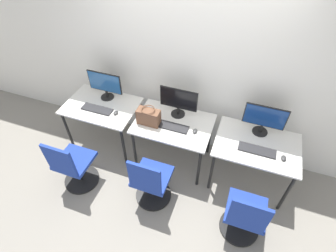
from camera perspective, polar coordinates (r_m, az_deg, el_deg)
name	(u,v)px	position (r m, az deg, el deg)	size (l,w,h in m)	color
ground_plane	(165,177)	(3.85, -0.74, -11.07)	(20.00, 20.00, 0.00)	gray
wall_back	(187,62)	(3.46, 4.07, 13.66)	(12.00, 0.05, 2.80)	silver
desk_left	(102,110)	(3.93, -14.13, 3.47)	(1.03, 0.73, 0.76)	silver
monitor_left	(105,84)	(3.86, -13.57, 8.79)	(0.51, 0.19, 0.42)	black
keyboard_left	(97,109)	(3.81, -15.18, 3.56)	(0.45, 0.14, 0.02)	#262628
mouse_left	(116,113)	(3.68, -11.29, 2.83)	(0.06, 0.09, 0.03)	#333333
office_chair_left	(73,167)	(3.70, -19.89, -8.36)	(0.48, 0.48, 0.92)	black
desk_center	(173,128)	(3.55, 1.19, -0.39)	(1.03, 0.73, 0.76)	silver
monitor_center	(178,101)	(3.46, 2.29, 5.44)	(0.51, 0.19, 0.42)	black
keyboard_center	(172,126)	(3.42, 0.80, -0.08)	(0.45, 0.14, 0.02)	#262628
mouse_center	(195,131)	(3.37, 5.89, -1.10)	(0.06, 0.09, 0.03)	#333333
office_chair_center	(151,183)	(3.35, -3.76, -12.24)	(0.48, 0.48, 0.92)	black
desk_right	(256,149)	(3.48, 18.62, -4.73)	(1.03, 0.73, 0.76)	silver
monitor_right	(264,119)	(3.42, 20.24, 1.50)	(0.51, 0.19, 0.42)	black
keyboard_right	(257,150)	(3.33, 18.81, -4.97)	(0.45, 0.14, 0.02)	#262628
mouse_right	(284,158)	(3.35, 23.89, -6.42)	(0.06, 0.09, 0.03)	#333333
office_chair_right	(244,217)	(3.24, 16.25, -18.53)	(0.48, 0.48, 0.92)	black
handbag	(149,117)	(3.41, -4.26, 2.04)	(0.30, 0.18, 0.25)	brown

